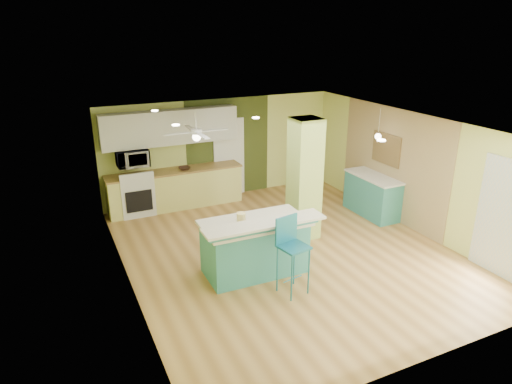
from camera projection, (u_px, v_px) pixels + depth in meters
floor at (287, 252)px, 8.96m from camera, size 6.00×7.00×0.01m
ceiling at (290, 126)px, 8.09m from camera, size 6.00×7.00×0.01m
wall_back at (221, 148)px, 11.50m from camera, size 6.00×0.01×2.50m
wall_front at (428, 282)px, 5.55m from camera, size 6.00×0.01×2.50m
wall_left at (125, 219)px, 7.32m from camera, size 0.01×7.00×2.50m
wall_right at (411, 171)px, 9.73m from camera, size 0.01×7.00×2.50m
wood_panel at (392, 164)px, 10.23m from camera, size 0.02×3.40×2.50m
olive_accent at (228, 148)px, 11.56m from camera, size 2.20×0.02×2.50m
interior_door at (229, 158)px, 11.63m from camera, size 0.82×0.05×2.00m
french_door at (504, 219)px, 7.83m from camera, size 0.04×1.08×2.10m
column at (304, 179)px, 9.21m from camera, size 0.55×0.55×2.50m
kitchen_run at (176, 189)px, 10.99m from camera, size 3.25×0.63×0.94m
stove at (136, 195)px, 10.60m from camera, size 0.76×0.66×1.08m
upper_cabinets at (171, 127)px, 10.58m from camera, size 3.20×0.34×0.80m
microwave at (133, 158)px, 10.31m from camera, size 0.70×0.48×0.39m
ceiling_fan at (196, 132)px, 9.50m from camera, size 1.41×1.41×0.61m
pendant_lamp at (378, 136)px, 10.00m from camera, size 0.14×0.14×0.69m
wall_decor at (386, 149)px, 10.29m from camera, size 0.03×0.90×0.70m
peninsula at (255, 246)px, 8.04m from camera, size 2.12×1.14×1.13m
bar_stool at (290, 243)px, 7.36m from camera, size 0.51×0.51×1.31m
side_counter at (372, 195)px, 10.57m from camera, size 0.62×1.47×0.95m
fruit_bowl at (184, 168)px, 10.85m from camera, size 0.30×0.30×0.07m
canister at (241, 218)px, 7.85m from camera, size 0.16×0.16×0.17m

